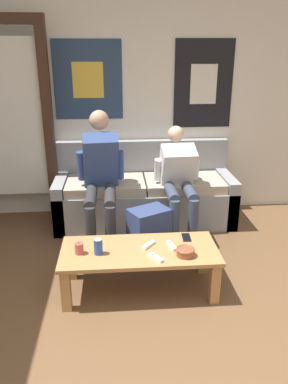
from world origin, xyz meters
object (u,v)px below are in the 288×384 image
(backpack, at_px, (150,232))
(person_seated_teen, at_px, (179,179))
(ceramic_bowl, at_px, (185,252))
(cell_phone, at_px, (186,237))
(drink_can_blue, at_px, (98,247))
(couch, at_px, (144,196))
(pillar_candle, at_px, (79,249))
(game_controller_near_right, at_px, (172,246))
(person_seated_adult, at_px, (100,174))
(game_controller_far_center, at_px, (149,245))
(game_controller_near_left, at_px, (156,258))
(coffee_table, at_px, (139,256))

(backpack, bearing_deg, person_seated_teen, 48.38)
(ceramic_bowl, relative_size, cell_phone, 1.03)
(drink_can_blue, bearing_deg, couch, 71.38)
(backpack, xyz_separation_m, pillar_candle, (-0.59, -0.62, 0.20))
(couch, distance_m, game_controller_near_right, 1.32)
(couch, relative_size, cell_phone, 13.88)
(couch, height_order, ceramic_bowl, couch)
(couch, distance_m, person_seated_adult, 0.71)
(person_seated_adult, bearing_deg, drink_can_blue, -89.83)
(person_seated_teen, bearing_deg, couch, 131.12)
(pillar_candle, xyz_separation_m, game_controller_far_center, (0.54, 0.07, -0.03))
(person_seated_teen, distance_m, game_controller_far_center, 1.02)
(ceramic_bowl, height_order, pillar_candle, pillar_candle)
(ceramic_bowl, bearing_deg, game_controller_far_center, 147.61)
(game_controller_near_right, bearing_deg, couch, 94.68)
(game_controller_near_left, bearing_deg, backpack, 88.05)
(drink_can_blue, height_order, game_controller_near_right, drink_can_blue)
(couch, distance_m, backpack, 0.74)
(backpack, height_order, cell_phone, backpack)
(person_seated_adult, relative_size, pillar_candle, 12.72)
(person_seated_teen, bearing_deg, game_controller_near_left, -107.57)
(game_controller_near_right, distance_m, cell_phone, 0.20)
(pillar_candle, bearing_deg, backpack, 46.22)
(cell_phone, bearing_deg, person_seated_adult, 132.03)
(couch, xyz_separation_m, game_controller_near_left, (-0.04, -1.48, 0.08))
(person_seated_adult, bearing_deg, game_controller_near_left, -68.87)
(coffee_table, relative_size, backpack, 2.78)
(person_seated_teen, height_order, ceramic_bowl, person_seated_teen)
(couch, height_order, person_seated_teen, person_seated_teen)
(couch, bearing_deg, game_controller_near_left, -91.41)
(backpack, height_order, pillar_candle, pillar_candle)
(coffee_table, bearing_deg, person_seated_adult, 108.45)
(person_seated_adult, xyz_separation_m, game_controller_near_left, (0.43, -1.10, -0.31))
(ceramic_bowl, distance_m, game_controller_near_right, 0.16)
(ceramic_bowl, height_order, drink_can_blue, drink_can_blue)
(person_seated_adult, height_order, game_controller_near_right, person_seated_adult)
(coffee_table, bearing_deg, drink_can_blue, -172.05)
(pillar_candle, bearing_deg, game_controller_near_left, -12.33)
(couch, distance_m, pillar_candle, 1.49)
(game_controller_near_right, height_order, cell_phone, game_controller_near_right)
(person_seated_teen, bearing_deg, ceramic_bowl, -96.62)
(game_controller_near_right, height_order, game_controller_far_center, same)
(game_controller_far_center, xyz_separation_m, cell_phone, (0.32, 0.12, -0.01))
(cell_phone, bearing_deg, game_controller_far_center, -160.27)
(person_seated_teen, xyz_separation_m, pillar_candle, (-0.92, -0.99, -0.19))
(game_controller_far_center, bearing_deg, pillar_candle, -172.41)
(ceramic_bowl, distance_m, game_controller_near_left, 0.23)
(couch, distance_m, coffee_table, 1.33)
(coffee_table, relative_size, person_seated_adult, 0.97)
(person_seated_teen, relative_size, drink_can_blue, 8.81)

